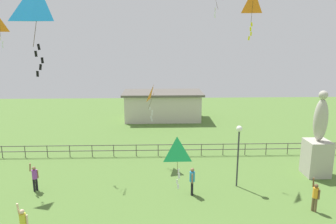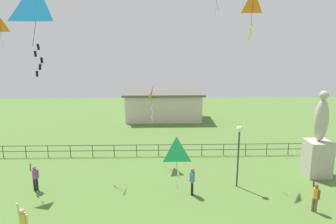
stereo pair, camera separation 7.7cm
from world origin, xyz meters
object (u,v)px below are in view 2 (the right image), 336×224
(person_0, at_px, (316,196))
(kite_3, at_px, (177,150))
(lamppost, at_px, (239,142))
(kite_7, at_px, (38,7))
(person_2, at_px, (35,176))
(person_4, at_px, (192,179))
(person_3, at_px, (23,222))
(statue_monument, at_px, (318,147))
(kite_8, at_px, (0,25))
(kite_2, at_px, (154,94))
(kite_0, at_px, (253,3))

(person_0, xyz_separation_m, kite_3, (-7.38, -2.75, 3.53))
(lamppost, relative_size, kite_7, 1.26)
(person_2, relative_size, person_4, 1.10)
(lamppost, bearing_deg, person_0, -42.43)
(lamppost, height_order, person_3, lamppost)
(statue_monument, distance_m, kite_3, 12.40)
(statue_monument, relative_size, kite_3, 2.66)
(person_0, height_order, person_2, person_0)
(statue_monument, xyz_separation_m, kite_8, (-19.83, 0.36, 7.70))
(kite_2, bearing_deg, person_3, -121.55)
(person_4, bearing_deg, kite_7, -136.34)
(person_0, xyz_separation_m, person_3, (-14.10, -2.04, 0.00))
(kite_2, relative_size, kite_3, 1.25)
(person_0, height_order, kite_0, kite_0)
(person_0, relative_size, kite_3, 0.85)
(lamppost, xyz_separation_m, person_2, (-12.13, -0.23, -1.94))
(person_3, bearing_deg, statue_monument, 21.82)
(lamppost, height_order, kite_2, kite_2)
(person_4, bearing_deg, person_0, -18.17)
(person_2, height_order, kite_3, kite_3)
(kite_2, relative_size, kite_8, 1.47)
(person_4, bearing_deg, person_2, 175.19)
(person_0, distance_m, kite_7, 15.42)
(person_4, xyz_separation_m, kite_7, (-5.88, -5.61, 8.86))
(kite_0, distance_m, kite_7, 9.66)
(person_4, bearing_deg, lamppost, 19.37)
(person_0, relative_size, kite_0, 0.75)
(lamppost, bearing_deg, statue_monument, 14.88)
(person_2, distance_m, kite_7, 11.47)
(kite_2, height_order, kite_7, kite_7)
(lamppost, xyz_separation_m, kite_7, (-8.74, -6.62, 6.96))
(person_0, height_order, person_3, person_3)
(kite_3, relative_size, kite_8, 1.17)
(kite_0, bearing_deg, lamppost, 83.52)
(lamppost, distance_m, kite_0, 7.94)
(person_2, height_order, kite_8, kite_8)
(lamppost, bearing_deg, person_3, -154.78)
(person_3, height_order, kite_3, kite_3)
(kite_0, xyz_separation_m, kite_8, (-13.93, 3.96, -0.86))
(kite_2, bearing_deg, kite_8, -165.70)
(person_0, distance_m, kite_3, 8.63)
(lamppost, xyz_separation_m, kite_2, (-5.09, 4.18, 2.25))
(kite_7, relative_size, kite_8, 1.67)
(statue_monument, xyz_separation_m, kite_3, (-9.72, -7.30, 2.49))
(person_2, height_order, person_3, person_3)
(kite_2, bearing_deg, person_0, -40.62)
(kite_2, distance_m, kite_7, 12.33)
(person_2, bearing_deg, kite_7, -62.07)
(person_3, height_order, person_4, person_3)
(person_0, bearing_deg, kite_0, 165.10)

